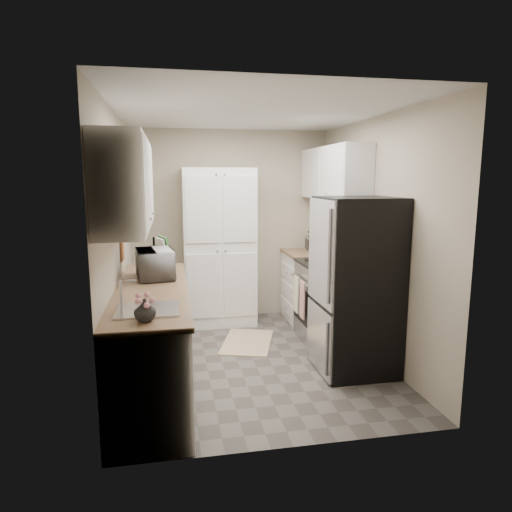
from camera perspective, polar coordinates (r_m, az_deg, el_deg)
The scene contains 16 objects.
ground at distance 4.89m, azimuth -0.38°, elevation -12.83°, with size 3.20×3.20×0.00m, color #56514C.
room_shell at distance 4.51m, azimuth -0.61°, elevation 6.56°, with size 2.64×3.24×2.52m.
pantry_cabinet at distance 5.86m, azimuth -4.64°, elevation 1.09°, with size 0.90×0.55×2.00m, color white.
base_cabinet_left at distance 4.26m, azimuth -12.72°, elevation -10.19°, with size 0.60×2.30×0.88m, color white.
countertop_left at distance 4.13m, azimuth -12.95°, elevation -4.17°, with size 0.63×2.33×0.04m, color #846647.
base_cabinet_right at distance 6.09m, azimuth 6.80°, elevation -4.00°, with size 0.60×0.80×0.88m, color white.
countertop_right at distance 5.99m, azimuth 6.88°, elevation 0.28°, with size 0.63×0.83×0.04m, color #846647.
electric_range at distance 5.34m, azimuth 9.24°, elevation -5.58°, with size 0.71×0.78×1.13m.
refrigerator at distance 4.51m, azimuth 12.41°, elevation -3.63°, with size 0.70×0.72×1.70m, color #B7B7BC.
microwave at distance 4.50m, azimuth -12.46°, elevation -0.96°, with size 0.50×0.34×0.28m, color silver.
wine_bottle at distance 5.02m, azimuth -12.61°, elevation 0.26°, with size 0.08×0.08×0.30m, color black.
flower_vase at distance 3.18m, azimuth -13.72°, elevation -6.59°, with size 0.15×0.15×0.15m, color white.
cutting_board at distance 5.05m, azimuth -11.29°, elevation 0.57°, with size 0.02×0.27×0.34m, color #347C35.
toaster_oven at distance 6.07m, azimuth 7.61°, elevation 1.51°, with size 0.27×0.34×0.20m, color silver.
fruit_basket at distance 6.07m, azimuth 7.60°, elevation 2.92°, with size 0.24×0.24×0.10m, color #E34517, non-canonical shape.
kitchen_mat at distance 5.36m, azimuth -1.09°, elevation -10.69°, with size 0.53×0.85×0.01m, color #D6B78A.
Camera 1 is at (-0.81, -4.44, 1.87)m, focal length 32.00 mm.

